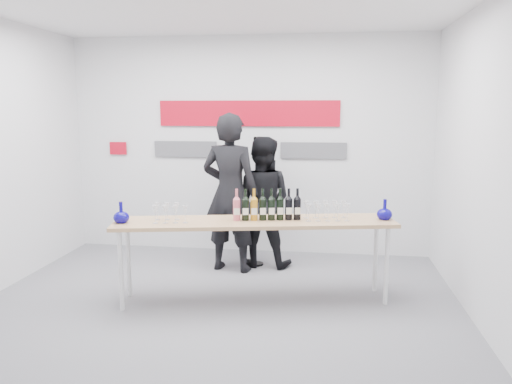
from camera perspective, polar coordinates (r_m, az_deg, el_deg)
ground at (r=5.38m, az=-4.14°, el=-12.48°), size 5.00×5.00×0.00m
back_wall at (r=6.98m, az=-0.86°, el=5.28°), size 5.00×0.04×3.00m
signage at (r=6.94m, az=-1.36°, el=7.79°), size 3.38×0.02×0.79m
tasting_table at (r=5.19m, az=-0.15°, el=-3.96°), size 2.95×1.13×0.87m
wine_bottles at (r=5.16m, az=1.28°, el=-1.42°), size 0.71×0.21×0.33m
decanter_left at (r=5.23m, az=-15.16°, el=-2.25°), size 0.16×0.16×0.21m
decanter_right at (r=5.37m, az=14.50°, el=-1.92°), size 0.16×0.16×0.21m
glasses_left at (r=5.18m, az=-9.93°, el=-2.36°), size 0.39×0.26×0.18m
glasses_right at (r=5.25m, az=8.06°, el=-2.14°), size 0.49×0.30×0.18m
presenter_left at (r=6.17m, az=-2.96°, el=-0.11°), size 0.79×0.59×1.97m
presenter_right at (r=6.39m, az=0.61°, el=-1.13°), size 0.87×0.71×1.67m
mic_stand at (r=6.45m, az=-0.02°, el=-3.99°), size 0.19×0.19×1.67m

